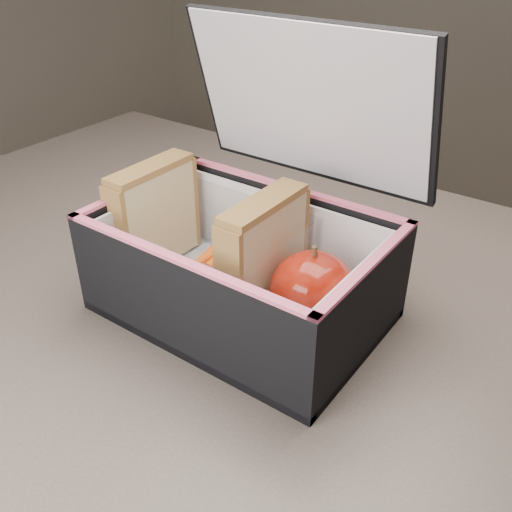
# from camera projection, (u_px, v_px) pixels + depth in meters

# --- Properties ---
(kitchen_table) EXTENTS (1.20, 0.80, 0.75)m
(kitchen_table) POSITION_uv_depth(u_px,v_px,m) (259.00, 382.00, 0.62)
(kitchen_table) COLOR #64554D
(kitchen_table) RESTS_ON ground
(lunch_bag) EXTENTS (0.27, 0.23, 0.27)m
(lunch_bag) POSITION_uv_depth(u_px,v_px,m) (244.00, 260.00, 0.55)
(lunch_bag) COLOR black
(lunch_bag) RESTS_ON kitchen_table
(plastic_tub) EXTENTS (0.19, 0.14, 0.08)m
(plastic_tub) POSITION_uv_depth(u_px,v_px,m) (207.00, 252.00, 0.58)
(plastic_tub) COLOR white
(plastic_tub) RESTS_ON lunch_bag
(sandwich_left) EXTENTS (0.03, 0.10, 0.11)m
(sandwich_left) POSITION_uv_depth(u_px,v_px,m) (154.00, 215.00, 0.61)
(sandwich_left) COLOR tan
(sandwich_left) RESTS_ON plastic_tub
(sandwich_right) EXTENTS (0.03, 0.10, 0.12)m
(sandwich_right) POSITION_uv_depth(u_px,v_px,m) (264.00, 255.00, 0.54)
(sandwich_right) COLOR tan
(sandwich_right) RESTS_ON plastic_tub
(carrot_sticks) EXTENTS (0.04, 0.12, 0.03)m
(carrot_sticks) POSITION_uv_depth(u_px,v_px,m) (209.00, 264.00, 0.60)
(carrot_sticks) COLOR #DD3B00
(carrot_sticks) RESTS_ON plastic_tub
(paper_napkin) EXTENTS (0.09, 0.09, 0.01)m
(paper_napkin) POSITION_uv_depth(u_px,v_px,m) (310.00, 326.00, 0.54)
(paper_napkin) COLOR white
(paper_napkin) RESTS_ON lunch_bag
(red_apple) EXTENTS (0.10, 0.10, 0.08)m
(red_apple) POSITION_uv_depth(u_px,v_px,m) (312.00, 290.00, 0.51)
(red_apple) COLOR #840900
(red_apple) RESTS_ON paper_napkin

